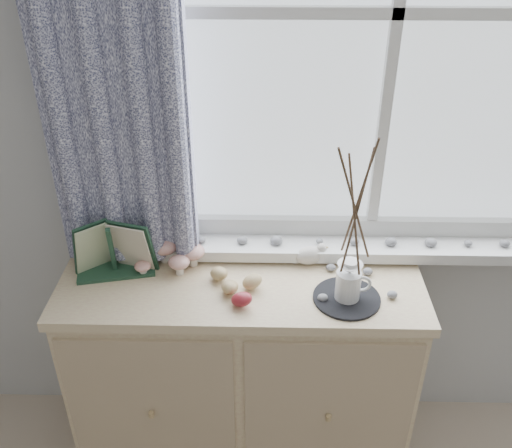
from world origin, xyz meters
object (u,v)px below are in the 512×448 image
botanical_book (111,252)px  twig_pitcher (357,205)px  sideboard (243,373)px  toadstool_cluster (172,252)px

botanical_book → twig_pitcher: 0.80m
sideboard → twig_pitcher: 0.84m
sideboard → toadstool_cluster: toadstool_cluster is taller
toadstool_cluster → twig_pitcher: twig_pitcher is taller
sideboard → botanical_book: size_ratio=4.14×
botanical_book → toadstool_cluster: size_ratio=1.27×
botanical_book → twig_pitcher: size_ratio=0.49×
sideboard → twig_pitcher: size_ratio=2.03×
sideboard → botanical_book: botanical_book is taller
twig_pitcher → sideboard: bearing=165.9°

